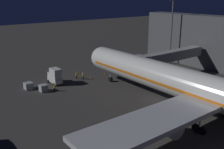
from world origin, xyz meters
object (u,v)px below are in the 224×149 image
airliner_at_gate (208,92)px  jet_bridge (165,57)px  baggage_container_mid_row (43,88)px  ground_crew_near_nose_gear (54,87)px  baggage_container_spare (28,86)px  ground_crew_marshaller_fwd (83,76)px  cargo_truck_aft (55,76)px  apron_floodlight_mast (172,27)px  ground_crew_by_belt_loader (76,75)px  traffic_cone_nose_starboard (91,77)px  traffic_cone_nose_port (105,74)px

airliner_at_gate → jet_bridge: 24.63m
baggage_container_mid_row → ground_crew_near_nose_gear: bearing=141.8°
jet_bridge → ground_crew_near_nose_gear: size_ratio=14.62×
baggage_container_spare → ground_crew_marshaller_fwd: ground_crew_marshaller_fwd is taller
airliner_at_gate → jet_bridge: airliner_at_gate is taller
airliner_at_gate → baggage_container_spare: size_ratio=34.83×
cargo_truck_aft → baggage_container_mid_row: 5.66m
airliner_at_gate → cargo_truck_aft: airliner_at_gate is taller
apron_floodlight_mast → ground_crew_by_belt_loader: (31.00, -4.14, -10.37)m
apron_floodlight_mast → ground_crew_by_belt_loader: apron_floodlight_mast is taller
airliner_at_gate → traffic_cone_nose_starboard: 32.48m
baggage_container_mid_row → traffic_cone_nose_port: size_ratio=2.95×
apron_floodlight_mast → cargo_truck_aft: 38.37m
jet_bridge → traffic_cone_nose_port: jet_bridge is taller
airliner_at_gate → baggage_container_mid_row: 34.47m
ground_crew_by_belt_loader → cargo_truck_aft: bearing=1.7°
traffic_cone_nose_starboard → ground_crew_by_belt_loader: bearing=-26.7°
airliner_at_gate → ground_crew_by_belt_loader: airliner_at_gate is taller
baggage_container_spare → traffic_cone_nose_port: size_ratio=3.44×
apron_floodlight_mast → baggage_container_spare: bearing=-5.5°
cargo_truck_aft → airliner_at_gate: bearing=108.9°
airliner_at_gate → apron_floodlight_mast: bearing=-130.8°
jet_bridge → baggage_container_mid_row: (29.01, -9.34, -4.64)m
apron_floodlight_mast → baggage_container_mid_row: bearing=-0.9°
airliner_at_gate → traffic_cone_nose_port: bearing=-93.9°
baggage_container_mid_row → traffic_cone_nose_port: (-18.15, -1.80, -0.50)m
ground_crew_near_nose_gear → ground_crew_by_belt_loader: ground_crew_by_belt_loader is taller
baggage_container_mid_row → ground_crew_near_nose_gear: 2.48m
cargo_truck_aft → ground_crew_by_belt_loader: 6.06m
baggage_container_spare → ground_crew_by_belt_loader: bearing=179.6°
jet_bridge → ground_crew_by_belt_loader: 22.97m
traffic_cone_nose_starboard → apron_floodlight_mast: bearing=174.9°
baggage_container_spare → traffic_cone_nose_port: baggage_container_spare is taller
airliner_at_gate → ground_crew_near_nose_gear: bearing=-64.0°
apron_floodlight_mast → traffic_cone_nose_starboard: 29.94m
ground_crew_near_nose_gear → ground_crew_by_belt_loader: 9.86m
apron_floodlight_mast → baggage_container_spare: size_ratio=10.47×
baggage_container_spare → ground_crew_near_nose_gear: 6.47m
traffic_cone_nose_port → traffic_cone_nose_starboard: (4.40, 0.00, 0.00)m
apron_floodlight_mast → ground_crew_marshaller_fwd: apron_floodlight_mast is taller
baggage_container_spare → traffic_cone_nose_starboard: 15.92m
airliner_at_gate → baggage_container_mid_row: (15.95, -30.22, -4.52)m
jet_bridge → cargo_truck_aft: jet_bridge is taller
airliner_at_gate → traffic_cone_nose_port: size_ratio=119.88×
ground_crew_near_nose_gear → traffic_cone_nose_starboard: 12.28m
airliner_at_gate → baggage_container_spare: airliner_at_gate is taller
baggage_container_mid_row → traffic_cone_nose_port: 18.25m
baggage_container_mid_row → baggage_container_spare: baggage_container_mid_row is taller
apron_floodlight_mast → traffic_cone_nose_starboard: bearing=-5.1°
ground_crew_by_belt_loader → apron_floodlight_mast: bearing=172.4°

